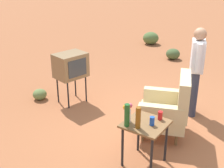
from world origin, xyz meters
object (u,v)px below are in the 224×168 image
Objects in this scene: side_table at (145,129)px; soda_can_red at (160,115)px; soda_can_blue at (152,121)px; bottle_tall_amber at (138,118)px; tv_on_stand at (71,66)px; flower_vase at (128,112)px; armchair at (169,108)px; person_standing at (196,67)px; bottle_wine_green at (127,115)px.

soda_can_red is (-0.20, 0.12, 0.16)m from side_table.
soda_can_blue is (-0.00, 0.09, 0.16)m from side_table.
bottle_tall_amber reaches higher than soda_can_red.
side_table is at bearing 66.78° from tv_on_stand.
flower_vase is (0.30, -0.34, 0.09)m from soda_can_red.
soda_can_blue is at bearing 144.15° from bottle_tall_amber.
armchair reaches higher than tv_on_stand.
side_table is 0.30m from bottle_tall_amber.
bottle_tall_amber is at bearing 72.58° from flower_vase.
side_table is 5.40× the size of soda_can_red.
bottle_tall_amber reaches higher than side_table.
tv_on_stand is 8.44× the size of soda_can_red.
flower_vase is at bearing -48.36° from soda_can_red.
armchair reaches higher than side_table.
side_table is 0.35m from flower_vase.
side_table is (0.88, 0.05, 0.06)m from armchair.
bottle_tall_amber is (0.17, -0.03, 0.25)m from side_table.
person_standing is 13.44× the size of soda_can_blue.
bottle_wine_green reaches higher than bottle_tall_amber.
tv_on_stand is 3.89× the size of flower_vase.
bottle_wine_green is at bearing -39.77° from side_table.
bottle_tall_amber is at bearing -8.92° from side_table.
soda_can_red is (0.68, 0.16, 0.22)m from armchair.
soda_can_blue is (0.93, 2.27, -0.06)m from tv_on_stand.
bottle_wine_green is (1.14, 2.00, 0.04)m from tv_on_stand.
soda_can_red is 0.46× the size of flower_vase.
armchair is 3.53× the size of bottle_tall_amber.
armchair is at bearing -176.96° from side_table.
bottle_wine_green is 1.21× the size of flower_vase.
soda_can_red is (0.73, 2.29, -0.06)m from tv_on_stand.
flower_vase reaches higher than soda_can_blue.
side_table is 5.40× the size of soda_can_blue.
soda_can_red is at bearing 144.68° from bottle_wine_green.
armchair is 0.73m from soda_can_red.
soda_can_red is at bearing 13.61° from armchair.
soda_can_blue is 0.38× the size of bottle_wine_green.
armchair is 0.88m from side_table.
soda_can_blue is at bearing 108.08° from flower_vase.
flower_vase is at bearing -107.42° from bottle_tall_amber.
flower_vase reaches higher than soda_can_red.
person_standing reaches higher than side_table.
side_table is 0.40× the size of person_standing.
bottle_tall_amber is at bearing -35.85° from soda_can_blue.
tv_on_stand is at bearing -91.46° from armchair.
tv_on_stand reaches higher than soda_can_blue.
armchair is at bearing 88.54° from tv_on_stand.
tv_on_stand is at bearing -67.70° from person_standing.
side_table is 2.37m from tv_on_stand.
flower_vase is at bearing -10.36° from armchair.
person_standing is (-1.83, 0.02, 0.38)m from side_table.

